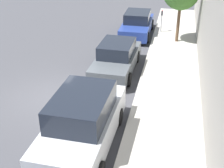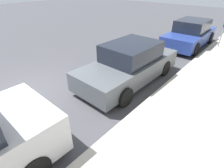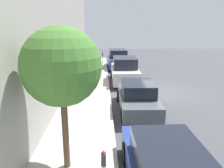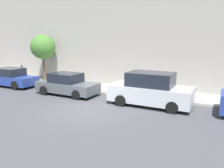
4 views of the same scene
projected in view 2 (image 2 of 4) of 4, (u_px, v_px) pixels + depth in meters
The scene contains 4 objects.
ground_plane at pixel (28, 94), 6.27m from camera, with size 60.00×60.00×0.00m, color #424247.
parked_sedan_third at pixel (130, 64), 6.75m from camera, with size 1.92×4.54×1.54m.
parked_sedan_fourth at pixel (190, 34), 10.51m from camera, with size 1.92×4.51×1.54m.
parking_meter_far at pixel (223, 31), 9.78m from camera, with size 0.11×0.15×1.48m.
Camera 2 is at (5.69, -1.98, 3.52)m, focal length 28.00 mm.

